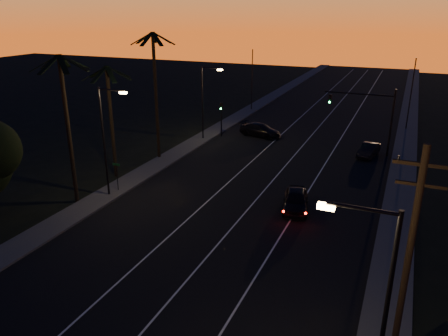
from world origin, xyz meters
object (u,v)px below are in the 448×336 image
at_px(right_car, 369,150).
at_px(cross_car, 260,130).
at_px(utility_pole, 409,256).
at_px(lead_car, 296,200).
at_px(signal_mast, 369,109).

relative_size(right_car, cross_car, 0.76).
height_order(utility_pole, right_car, utility_pole).
xyz_separation_m(lead_car, right_car, (3.82, 15.59, -0.10)).
distance_m(utility_pole, cross_car, 36.35).
height_order(utility_pole, lead_car, utility_pole).
bearing_deg(cross_car, signal_mast, -8.87).
bearing_deg(utility_pole, right_car, 97.70).
bearing_deg(cross_car, lead_car, -63.86).
bearing_deg(right_car, cross_car, 167.52).
distance_m(signal_mast, right_car, 4.24).
xyz_separation_m(signal_mast, right_car, (0.54, -0.92, -4.10)).
bearing_deg(right_car, utility_pole, -82.30).
relative_size(signal_mast, right_car, 1.66).
height_order(signal_mast, cross_car, signal_mast).
xyz_separation_m(signal_mast, lead_car, (-3.29, -16.52, -4.00)).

